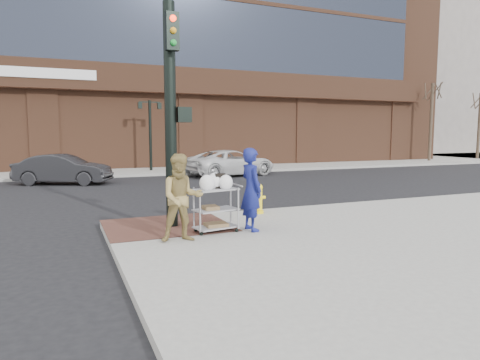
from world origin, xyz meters
name	(u,v)px	position (x,y,z in m)	size (l,w,h in m)	color
ground	(204,238)	(0.00, 0.00, 0.00)	(220.00, 220.00, 0.00)	black
sidewalk_far	(223,155)	(12.50, 32.00, 0.07)	(65.00, 36.00, 0.15)	gray
brick_curb_ramp	(167,225)	(-0.60, 0.90, 0.16)	(2.80, 2.40, 0.01)	#4D2A24
bank_building	(148,0)	(5.00, 31.00, 14.15)	(42.00, 26.00, 28.00)	brown
filler_block	(395,84)	(40.00, 38.00, 9.00)	(14.00, 20.00, 18.00)	slate
bare_tree_a	(433,82)	(24.00, 16.50, 6.27)	(1.80, 1.80, 7.20)	#382B21
lamp_post	(150,127)	(2.00, 16.00, 2.62)	(1.32, 0.22, 4.00)	black
traffic_signal_pole	(172,109)	(-0.48, 0.77, 2.83)	(0.61, 0.51, 5.00)	black
woman_blue	(251,189)	(1.00, -0.29, 1.06)	(0.66, 0.44, 1.82)	navy
pedestrian_tan	(182,198)	(-0.65, -0.63, 1.02)	(0.84, 0.66, 1.74)	olive
sedan_dark	(63,169)	(-2.73, 11.92, 0.68)	(1.43, 4.11, 1.35)	black
minivan_white	(231,163)	(5.65, 12.63, 0.70)	(2.31, 5.02, 1.40)	silver
utility_cart	(216,206)	(0.24, -0.14, 0.73)	(1.01, 0.69, 1.28)	gray
fire_hydrant	(259,198)	(2.02, 1.47, 0.56)	(0.38, 0.26, 0.80)	yellow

